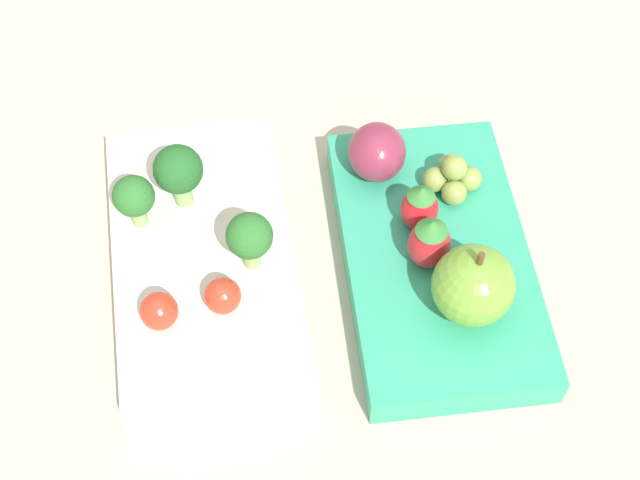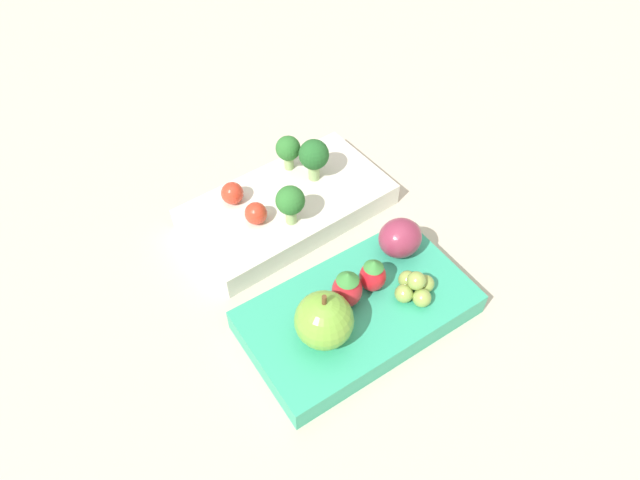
# 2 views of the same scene
# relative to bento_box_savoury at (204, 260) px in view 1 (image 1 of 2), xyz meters

# --- Properties ---
(ground_plane) EXTENTS (4.00, 4.00, 0.00)m
(ground_plane) POSITION_rel_bento_box_savoury_xyz_m (0.01, -0.08, -0.01)
(ground_plane) COLOR #BCB29E
(bento_box_savoury) EXTENTS (0.24, 0.15, 0.03)m
(bento_box_savoury) POSITION_rel_bento_box_savoury_xyz_m (0.00, 0.00, 0.00)
(bento_box_savoury) COLOR silver
(bento_box_savoury) RESTS_ON ground_plane
(bento_box_fruit) EXTENTS (0.23, 0.14, 0.03)m
(bento_box_fruit) POSITION_rel_bento_box_savoury_xyz_m (-0.00, -0.16, -0.00)
(bento_box_fruit) COLOR #33A87F
(bento_box_fruit) RESTS_ON ground_plane
(broccoli_floret_0) EXTENTS (0.03, 0.03, 0.04)m
(broccoli_floret_0) POSITION_rel_bento_box_savoury_xyz_m (0.02, 0.04, 0.04)
(broccoli_floret_0) COLOR #93B770
(broccoli_floret_0) RESTS_ON bento_box_savoury
(broccoli_floret_1) EXTENTS (0.03, 0.03, 0.05)m
(broccoli_floret_1) POSITION_rel_bento_box_savoury_xyz_m (0.04, 0.01, 0.05)
(broccoli_floret_1) COLOR #93B770
(broccoli_floret_1) RESTS_ON bento_box_savoury
(broccoli_floret_2) EXTENTS (0.03, 0.03, 0.05)m
(broccoli_floret_2) POSITION_rel_bento_box_savoury_xyz_m (-0.01, -0.03, 0.04)
(broccoli_floret_2) COLOR #93B770
(broccoli_floret_2) RESTS_ON bento_box_savoury
(cherry_tomato_0) EXTENTS (0.02, 0.02, 0.02)m
(cherry_tomato_0) POSITION_rel_bento_box_savoury_xyz_m (-0.04, -0.02, 0.03)
(cherry_tomato_0) COLOR red
(cherry_tomato_0) RESTS_ON bento_box_savoury
(cherry_tomato_1) EXTENTS (0.02, 0.02, 0.02)m
(cherry_tomato_1) POSITION_rel_bento_box_savoury_xyz_m (-0.05, 0.02, 0.03)
(cherry_tomato_1) COLOR red
(cherry_tomato_1) RESTS_ON bento_box_savoury
(apple) EXTENTS (0.05, 0.05, 0.06)m
(apple) POSITION_rel_bento_box_savoury_xyz_m (-0.05, -0.17, 0.04)
(apple) COLOR #70A838
(apple) RESTS_ON bento_box_fruit
(strawberry_0) EXTENTS (0.03, 0.03, 0.04)m
(strawberry_0) POSITION_rel_bento_box_savoury_xyz_m (-0.01, -0.15, 0.03)
(strawberry_0) COLOR red
(strawberry_0) RESTS_ON bento_box_fruit
(strawberry_1) EXTENTS (0.03, 0.03, 0.04)m
(strawberry_1) POSITION_rel_bento_box_savoury_xyz_m (0.02, -0.14, 0.03)
(strawberry_1) COLOR red
(strawberry_1) RESTS_ON bento_box_fruit
(plum) EXTENTS (0.04, 0.04, 0.04)m
(plum) POSITION_rel_bento_box_savoury_xyz_m (0.07, -0.12, 0.03)
(plum) COLOR #892D47
(plum) RESTS_ON bento_box_fruit
(grape_cluster) EXTENTS (0.04, 0.04, 0.03)m
(grape_cluster) POSITION_rel_bento_box_savoury_xyz_m (0.05, -0.17, 0.02)
(grape_cluster) COLOR #8EA84C
(grape_cluster) RESTS_ON bento_box_fruit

